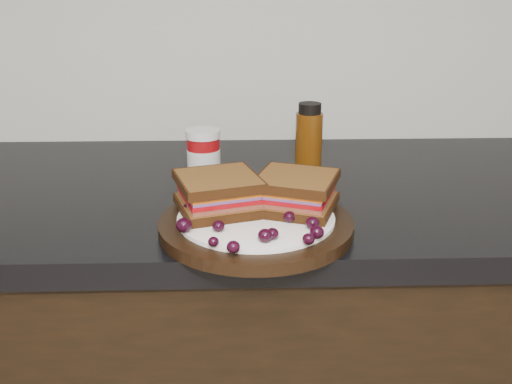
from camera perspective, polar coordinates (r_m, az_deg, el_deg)
countertop at (r=1.05m, az=-15.54°, el=-0.38°), size 3.98×0.60×0.04m
plate at (r=0.82m, az=-0.00°, el=-3.33°), size 0.28×0.28×0.02m
sandwich_left at (r=0.83m, az=-3.78°, el=-0.11°), size 0.14×0.14×0.05m
sandwich_right at (r=0.84m, az=4.00°, el=-0.01°), size 0.14×0.14×0.05m
grape_0 at (r=0.77m, az=-7.23°, el=-3.31°), size 0.02×0.02×0.02m
grape_1 at (r=0.77m, az=-3.78°, el=-3.42°), size 0.02×0.02×0.02m
grape_2 at (r=0.72m, az=-4.27°, el=-4.98°), size 0.01×0.01×0.01m
grape_3 at (r=0.71m, az=-2.28°, el=-5.51°), size 0.02×0.02×0.02m
grape_4 at (r=0.73m, az=0.91°, el=-4.37°), size 0.02×0.02×0.02m
grape_5 at (r=0.74m, az=1.65°, el=-4.20°), size 0.02×0.02×0.02m
grape_6 at (r=0.73m, az=5.27°, el=-4.70°), size 0.02×0.02×0.01m
grape_7 at (r=0.75m, az=6.11°, el=-4.02°), size 0.02×0.02×0.02m
grape_8 at (r=0.78m, az=5.68°, el=-3.09°), size 0.02×0.02×0.02m
grape_9 at (r=0.79m, az=3.37°, el=-2.49°), size 0.02×0.02×0.02m
grape_10 at (r=0.83m, az=6.23°, el=-1.53°), size 0.02×0.02×0.02m
grape_11 at (r=0.85m, az=3.41°, el=-0.87°), size 0.02×0.02×0.02m
grape_12 at (r=0.86m, az=3.07°, el=-0.50°), size 0.02×0.02×0.02m
grape_13 at (r=0.85m, az=-5.27°, el=-0.87°), size 0.02×0.02×0.02m
grape_14 at (r=0.84m, az=-6.04°, el=-1.47°), size 0.01×0.01×0.01m
grape_15 at (r=0.80m, az=-4.76°, el=-2.19°), size 0.02×0.02×0.02m
grape_16 at (r=0.85m, az=-3.44°, el=-0.85°), size 0.02×0.02×0.02m
grape_17 at (r=0.85m, az=-4.80°, el=-0.99°), size 0.02×0.02×0.02m
grape_18 at (r=0.82m, az=-6.67°, el=-1.63°), size 0.02×0.02×0.02m
condiment_jar at (r=1.03m, az=-5.26°, el=3.74°), size 0.08×0.08×0.09m
oil_bottle at (r=1.05m, az=5.30°, el=5.18°), size 0.06×0.06×0.14m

